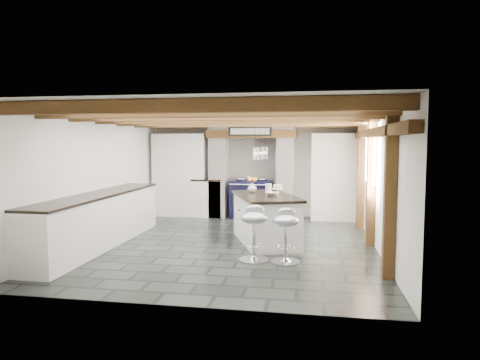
% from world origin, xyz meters
% --- Properties ---
extents(ground, '(6.00, 6.00, 0.00)m').
position_xyz_m(ground, '(0.00, 0.00, 0.00)').
color(ground, black).
rests_on(ground, ground).
extents(room_shell, '(6.00, 6.03, 6.00)m').
position_xyz_m(room_shell, '(-0.61, 1.42, 1.07)').
color(room_shell, white).
rests_on(room_shell, ground).
extents(range_cooker, '(1.00, 0.63, 0.99)m').
position_xyz_m(range_cooker, '(0.00, 2.68, 0.47)').
color(range_cooker, black).
rests_on(range_cooker, ground).
extents(kitchen_island, '(1.47, 1.96, 1.15)m').
position_xyz_m(kitchen_island, '(0.60, 0.14, 0.44)').
color(kitchen_island, white).
rests_on(kitchen_island, ground).
extents(bar_stool_near, '(0.46, 0.46, 0.82)m').
position_xyz_m(bar_stool_near, '(1.04, -1.10, 0.51)').
color(bar_stool_near, silver).
rests_on(bar_stool_near, ground).
extents(bar_stool_far, '(0.49, 0.49, 0.85)m').
position_xyz_m(bar_stool_far, '(0.56, -1.08, 0.53)').
color(bar_stool_far, silver).
rests_on(bar_stool_far, ground).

